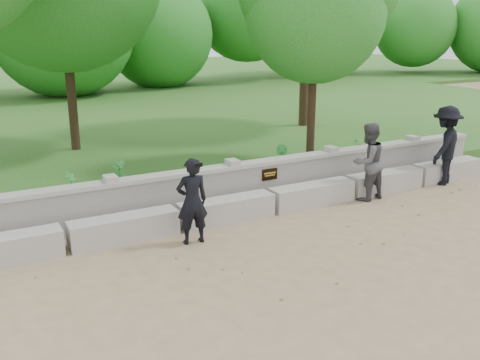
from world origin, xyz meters
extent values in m
plane|color=#9E8461|center=(0.00, 0.00, 0.00)|extent=(80.00, 80.00, 0.00)
cube|color=#225B20|center=(0.00, 14.00, 0.12)|extent=(40.00, 22.00, 0.25)
cube|color=#ABA9A2|center=(-5.00, 1.90, 0.23)|extent=(1.90, 0.45, 0.45)
cube|color=#ABA9A2|center=(-3.00, 1.90, 0.23)|extent=(1.90, 0.45, 0.45)
cube|color=#ABA9A2|center=(-1.00, 1.90, 0.23)|extent=(1.90, 0.45, 0.45)
cube|color=#ABA9A2|center=(1.00, 1.90, 0.23)|extent=(1.90, 0.45, 0.45)
cube|color=#ABA9A2|center=(3.00, 1.90, 0.23)|extent=(1.90, 0.45, 0.45)
cube|color=#ABA9A2|center=(5.00, 1.90, 0.23)|extent=(1.90, 0.45, 0.45)
cube|color=#A19F98|center=(0.00, 2.60, 0.41)|extent=(12.50, 0.25, 0.82)
cube|color=#ABA9A2|center=(0.00, 2.60, 0.86)|extent=(12.50, 0.35, 0.08)
cube|color=black|center=(0.30, 2.46, 0.62)|extent=(0.36, 0.02, 0.24)
imported|color=black|center=(-1.99, 1.25, 0.75)|extent=(0.58, 0.41, 1.50)
cube|color=black|center=(-1.99, 0.95, 1.45)|extent=(0.14, 0.03, 0.07)
imported|color=#44454A|center=(2.24, 1.66, 0.83)|extent=(0.88, 0.73, 1.66)
imported|color=black|center=(4.63, 1.71, 0.92)|extent=(1.37, 1.13, 1.85)
cylinder|color=#382619|center=(-2.42, 8.44, 2.10)|extent=(0.25, 0.25, 3.69)
cylinder|color=#382619|center=(2.51, 4.10, 1.74)|extent=(0.20, 0.20, 2.99)
sphere|color=#176A18|center=(2.51, 4.10, 4.17)|extent=(3.37, 3.37, 3.37)
cylinder|color=#382619|center=(5.33, 8.45, 2.45)|extent=(0.30, 0.30, 4.40)
imported|color=#2E8A36|center=(-3.43, 4.08, 0.52)|extent=(0.33, 0.33, 0.53)
imported|color=#2E8A36|center=(1.45, 3.74, 0.56)|extent=(0.41, 0.43, 0.62)
imported|color=#2E8A36|center=(3.70, 3.53, 0.52)|extent=(0.60, 0.56, 0.53)
imported|color=#2E8A36|center=(-2.36, 4.38, 0.52)|extent=(0.41, 0.41, 0.54)
camera|label=1|loc=(-5.38, -6.68, 3.64)|focal=40.00mm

